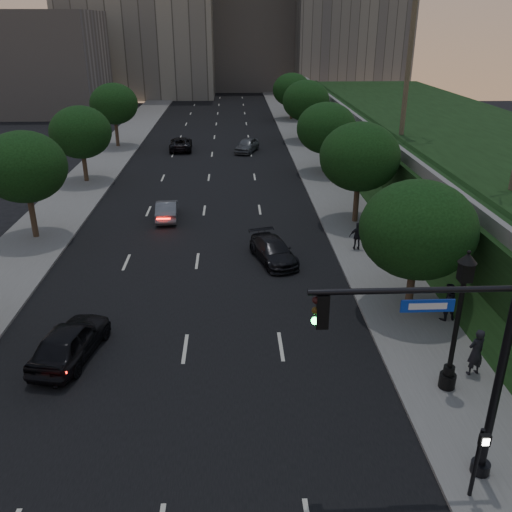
{
  "coord_description": "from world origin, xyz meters",
  "views": [
    {
      "loc": [
        2.12,
        -14.23,
        12.52
      ],
      "look_at": [
        3.01,
        6.33,
        3.6
      ],
      "focal_mm": 38.0,
      "sensor_mm": 36.0,
      "label": 1
    }
  ],
  "objects_px": {
    "sedan_mid_left": "(167,210)",
    "sedan_near_right": "(273,251)",
    "sedan_near_left": "(70,341)",
    "pedestrian_a": "(476,352)",
    "traffic_signal_mast": "(461,375)",
    "sedan_far_left": "(181,144)",
    "sedan_far_right": "(247,145)",
    "street_lamp": "(456,329)",
    "pedestrian_b": "(447,302)",
    "pedestrian_c": "(358,236)"
  },
  "relations": [
    {
      "from": "sedan_near_right",
      "to": "pedestrian_a",
      "type": "relative_size",
      "value": 2.3
    },
    {
      "from": "sedan_mid_left",
      "to": "sedan_far_left",
      "type": "height_order",
      "value": "sedan_far_left"
    },
    {
      "from": "street_lamp",
      "to": "sedan_far_right",
      "type": "bearing_deg",
      "value": 98.82
    },
    {
      "from": "sedan_near_right",
      "to": "pedestrian_b",
      "type": "relative_size",
      "value": 2.5
    },
    {
      "from": "sedan_near_left",
      "to": "sedan_far_right",
      "type": "relative_size",
      "value": 1.06
    },
    {
      "from": "sedan_far_left",
      "to": "pedestrian_c",
      "type": "height_order",
      "value": "pedestrian_c"
    },
    {
      "from": "sedan_far_left",
      "to": "pedestrian_c",
      "type": "distance_m",
      "value": 30.9
    },
    {
      "from": "sedan_near_right",
      "to": "street_lamp",
      "type": "bearing_deg",
      "value": -81.49
    },
    {
      "from": "street_lamp",
      "to": "sedan_near_right",
      "type": "relative_size",
      "value": 1.27
    },
    {
      "from": "pedestrian_a",
      "to": "sedan_near_left",
      "type": "bearing_deg",
      "value": -24.09
    },
    {
      "from": "sedan_near_left",
      "to": "sedan_near_right",
      "type": "bearing_deg",
      "value": -122.52
    },
    {
      "from": "pedestrian_a",
      "to": "sedan_far_right",
      "type": "bearing_deg",
      "value": -96.12
    },
    {
      "from": "sedan_far_left",
      "to": "pedestrian_b",
      "type": "xyz_separation_m",
      "value": [
        14.92,
        -36.49,
        0.35
      ]
    },
    {
      "from": "sedan_far_left",
      "to": "pedestrian_a",
      "type": "distance_m",
      "value": 43.1
    },
    {
      "from": "traffic_signal_mast",
      "to": "sedan_mid_left",
      "type": "relative_size",
      "value": 1.76
    },
    {
      "from": "pedestrian_b",
      "to": "pedestrian_c",
      "type": "bearing_deg",
      "value": -84.91
    },
    {
      "from": "sedan_far_left",
      "to": "pedestrian_b",
      "type": "distance_m",
      "value": 39.42
    },
    {
      "from": "sedan_far_right",
      "to": "pedestrian_c",
      "type": "xyz_separation_m",
      "value": [
        5.74,
        -26.93,
        0.24
      ]
    },
    {
      "from": "sedan_near_left",
      "to": "sedan_mid_left",
      "type": "xyz_separation_m",
      "value": [
        2.06,
        16.76,
        -0.13
      ]
    },
    {
      "from": "sedan_far_right",
      "to": "traffic_signal_mast",
      "type": "bearing_deg",
      "value": -65.13
    },
    {
      "from": "sedan_mid_left",
      "to": "sedan_far_left",
      "type": "xyz_separation_m",
      "value": [
        -0.87,
        21.86,
        0.03
      ]
    },
    {
      "from": "pedestrian_a",
      "to": "pedestrian_c",
      "type": "bearing_deg",
      "value": -98.79
    },
    {
      "from": "sedan_far_left",
      "to": "street_lamp",
      "type": "bearing_deg",
      "value": 104.85
    },
    {
      "from": "traffic_signal_mast",
      "to": "pedestrian_b",
      "type": "bearing_deg",
      "value": 69.6
    },
    {
      "from": "sedan_mid_left",
      "to": "sedan_near_right",
      "type": "relative_size",
      "value": 0.9
    },
    {
      "from": "sedan_far_right",
      "to": "pedestrian_b",
      "type": "xyz_separation_m",
      "value": [
        7.96,
        -35.25,
        0.3
      ]
    },
    {
      "from": "street_lamp",
      "to": "sedan_mid_left",
      "type": "distance_m",
      "value": 23.16
    },
    {
      "from": "sedan_near_left",
      "to": "sedan_far_left",
      "type": "distance_m",
      "value": 38.64
    },
    {
      "from": "pedestrian_a",
      "to": "pedestrian_c",
      "type": "height_order",
      "value": "pedestrian_a"
    },
    {
      "from": "sedan_near_right",
      "to": "pedestrian_a",
      "type": "distance_m",
      "value": 13.17
    },
    {
      "from": "sedan_near_left",
      "to": "pedestrian_a",
      "type": "xyz_separation_m",
      "value": [
        15.66,
        -1.97,
        0.33
      ]
    },
    {
      "from": "sedan_near_left",
      "to": "sedan_near_right",
      "type": "relative_size",
      "value": 1.04
    },
    {
      "from": "street_lamp",
      "to": "pedestrian_a",
      "type": "distance_m",
      "value": 2.14
    },
    {
      "from": "sedan_mid_left",
      "to": "sedan_far_left",
      "type": "bearing_deg",
      "value": -91.21
    },
    {
      "from": "sedan_mid_left",
      "to": "pedestrian_a",
      "type": "relative_size",
      "value": 2.06
    },
    {
      "from": "sedan_near_left",
      "to": "sedan_near_right",
      "type": "height_order",
      "value": "sedan_near_left"
    },
    {
      "from": "sedan_mid_left",
      "to": "pedestrian_c",
      "type": "xyz_separation_m",
      "value": [
        11.83,
        -6.31,
        0.32
      ]
    },
    {
      "from": "sedan_near_right",
      "to": "sedan_far_left",
      "type": "bearing_deg",
      "value": 88.45
    },
    {
      "from": "sedan_mid_left",
      "to": "sedan_far_right",
      "type": "distance_m",
      "value": 21.5
    },
    {
      "from": "traffic_signal_mast",
      "to": "sedan_far_right",
      "type": "xyz_separation_m",
      "value": [
        -4.62,
        44.22,
        -2.94
      ]
    },
    {
      "from": "sedan_near_left",
      "to": "pedestrian_a",
      "type": "distance_m",
      "value": 15.79
    },
    {
      "from": "sedan_mid_left",
      "to": "pedestrian_b",
      "type": "distance_m",
      "value": 20.29
    },
    {
      "from": "pedestrian_b",
      "to": "pedestrian_c",
      "type": "height_order",
      "value": "pedestrian_b"
    },
    {
      "from": "sedan_near_left",
      "to": "pedestrian_b",
      "type": "distance_m",
      "value": 16.25
    },
    {
      "from": "traffic_signal_mast",
      "to": "pedestrian_c",
      "type": "bearing_deg",
      "value": 86.31
    },
    {
      "from": "sedan_near_left",
      "to": "sedan_mid_left",
      "type": "relative_size",
      "value": 1.16
    },
    {
      "from": "sedan_mid_left",
      "to": "sedan_far_right",
      "type": "relative_size",
      "value": 0.92
    },
    {
      "from": "sedan_mid_left",
      "to": "sedan_far_right",
      "type": "bearing_deg",
      "value": -109.95
    },
    {
      "from": "street_lamp",
      "to": "sedan_near_right",
      "type": "distance_m",
      "value": 13.39
    },
    {
      "from": "pedestrian_c",
      "to": "sedan_near_right",
      "type": "bearing_deg",
      "value": 14.85
    }
  ]
}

